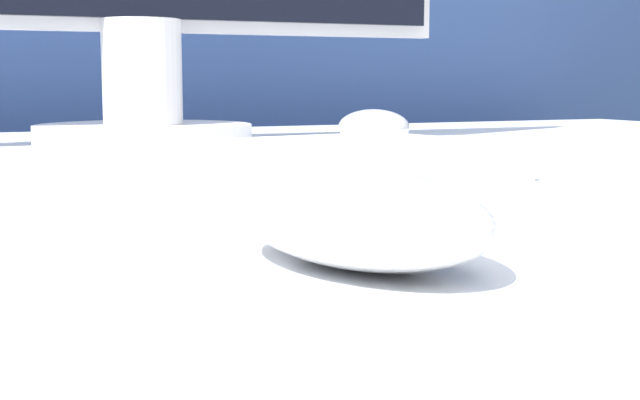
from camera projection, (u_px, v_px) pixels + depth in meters
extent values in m
cube|color=navy|center=(28.00, 190.00, 1.20)|extent=(5.00, 0.03, 1.26)
ellipsoid|color=silver|center=(359.00, 217.00, 0.30)|extent=(0.09, 0.12, 0.03)
cube|color=silver|center=(167.00, 177.00, 0.50)|extent=(0.45, 0.21, 0.02)
cube|color=silver|center=(167.00, 156.00, 0.50)|extent=(0.42, 0.19, 0.01)
cylinder|color=silver|center=(144.00, 135.00, 0.84)|extent=(0.20, 0.20, 0.02)
cylinder|color=silver|center=(142.00, 72.00, 0.83)|extent=(0.07, 0.07, 0.10)
ellipsoid|color=silver|center=(374.00, 127.00, 0.85)|extent=(0.11, 0.13, 0.03)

